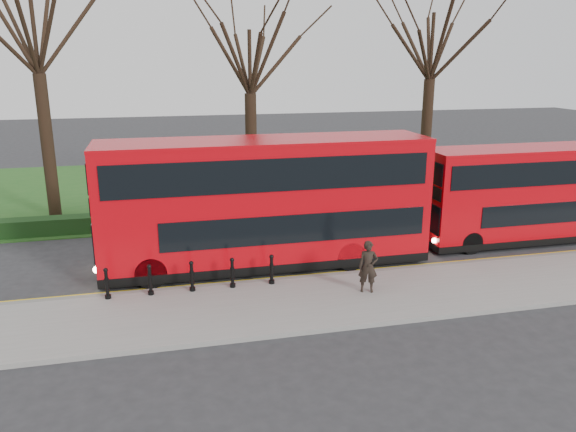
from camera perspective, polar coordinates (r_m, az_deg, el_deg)
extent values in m
plane|color=#28282B|center=(20.73, -4.36, -6.00)|extent=(120.00, 120.00, 0.00)
cube|color=gray|center=(17.99, -2.82, -9.24)|extent=(60.00, 4.00, 0.15)
cube|color=slate|center=(19.79, -3.90, -6.84)|extent=(60.00, 0.25, 0.16)
cube|color=#21541C|center=(35.01, -8.29, 3.00)|extent=(60.00, 18.00, 0.06)
cube|color=black|center=(27.00, -6.68, 0.04)|extent=(60.00, 0.90, 0.80)
cube|color=yellow|center=(20.09, -4.04, -6.70)|extent=(60.00, 0.10, 0.01)
cube|color=yellow|center=(20.27, -4.13, -6.49)|extent=(60.00, 0.10, 0.01)
cylinder|color=black|center=(29.78, -23.22, 6.42)|extent=(0.60, 0.60, 6.97)
cylinder|color=black|center=(29.83, -3.75, 6.64)|extent=(0.60, 0.60, 5.91)
cylinder|color=black|center=(32.94, 13.81, 7.65)|extent=(0.60, 0.60, 6.54)
cylinder|color=black|center=(19.12, -17.93, -6.59)|extent=(0.15, 0.15, 1.00)
cylinder|color=black|center=(19.04, -13.84, -6.36)|extent=(0.15, 0.15, 1.00)
cylinder|color=black|center=(19.06, -9.74, -6.10)|extent=(0.15, 0.15, 1.00)
cylinder|color=black|center=(19.17, -5.67, -5.80)|extent=(0.15, 0.15, 1.00)
cylinder|color=black|center=(19.38, -1.68, -5.49)|extent=(0.15, 0.15, 1.00)
cube|color=#C0050E|center=(20.86, -2.29, 1.72)|extent=(12.09, 2.75, 4.45)
cube|color=black|center=(21.53, -2.22, -4.18)|extent=(12.11, 2.77, 0.33)
cube|color=black|center=(19.96, 0.99, -1.30)|extent=(9.68, 0.04, 1.04)
cube|color=black|center=(19.28, -1.53, 4.15)|extent=(11.44, 0.04, 1.15)
cube|color=black|center=(20.53, -19.16, 1.64)|extent=(0.06, 2.42, 0.60)
cylinder|color=black|center=(19.97, -13.75, -5.60)|extent=(1.10, 0.33, 1.10)
cylinder|color=black|center=(22.25, -13.76, -3.37)|extent=(1.10, 0.33, 1.10)
cylinder|color=black|center=(21.11, 6.37, -4.05)|extent=(1.10, 0.33, 1.10)
cylinder|color=black|center=(23.27, 4.38, -2.10)|extent=(1.10, 0.33, 1.10)
cube|color=#C0050E|center=(26.27, 24.05, 2.37)|extent=(10.20, 2.32, 3.76)
cube|color=black|center=(26.74, 23.60, -1.64)|extent=(10.22, 2.34, 0.28)
cube|color=black|center=(26.00, 26.72, 0.39)|extent=(8.16, 0.04, 0.88)
cube|color=black|center=(25.19, 25.89, 3.95)|extent=(9.64, 0.04, 0.97)
cube|color=black|center=(23.48, 14.11, 2.57)|extent=(0.06, 2.04, 0.51)
cylinder|color=black|center=(23.89, 18.11, -2.60)|extent=(0.93, 0.28, 0.93)
cylinder|color=black|center=(25.56, 15.77, -1.22)|extent=(0.93, 0.28, 0.93)
cylinder|color=black|center=(28.99, 26.43, -0.31)|extent=(0.93, 0.28, 0.93)
imported|color=black|center=(18.78, 8.15, -5.13)|extent=(0.73, 0.59, 1.76)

